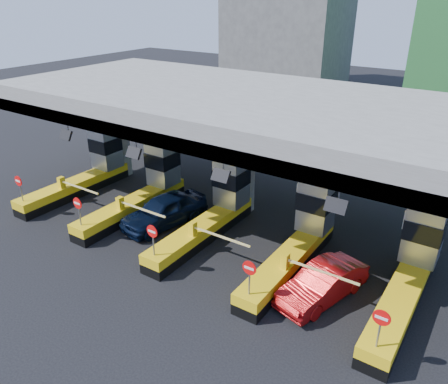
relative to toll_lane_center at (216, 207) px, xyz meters
The scene contains 10 objects.
ground 1.42m from the toll_lane_center, 90.42° to the right, with size 120.00×120.00×0.00m, color black.
toll_canopy 5.40m from the toll_lane_center, 90.02° to the left, with size 28.00×12.09×7.00m.
toll_lane_far_left 10.00m from the toll_lane_center, behind, with size 4.43×8.00×4.16m.
toll_lane_left 5.00m from the toll_lane_center, behind, with size 4.43×8.00×4.16m.
toll_lane_center is the anchor object (origin of this frame).
toll_lane_right 5.00m from the toll_lane_center, ahead, with size 4.43×8.00×4.16m.
toll_lane_far_right 10.00m from the toll_lane_center, ahead, with size 4.43×8.00×4.16m.
bg_building_concrete 39.11m from the toll_lane_center, 111.40° to the left, with size 14.00×10.00×18.00m, color #4C4C49.
van 2.98m from the toll_lane_center, 158.51° to the right, with size 2.04×5.08×1.73m, color black.
red_car 7.43m from the toll_lane_center, 17.97° to the right, with size 1.58×4.53×1.49m, color maroon.
Camera 1 is at (11.96, -16.71, 11.92)m, focal length 35.00 mm.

